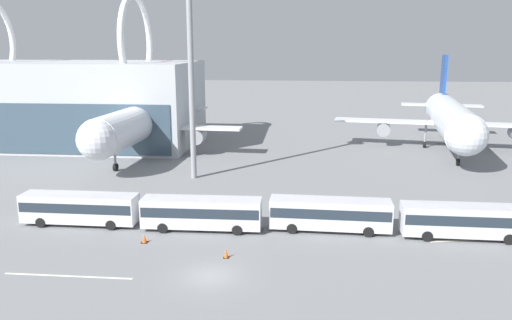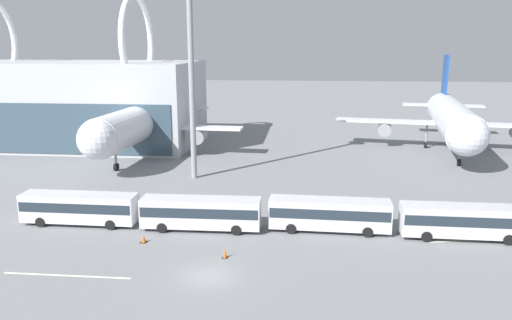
% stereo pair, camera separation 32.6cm
% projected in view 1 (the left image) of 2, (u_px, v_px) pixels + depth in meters
% --- Properties ---
extents(ground_plane, '(440.00, 440.00, 0.00)m').
position_uv_depth(ground_plane, '(211.00, 276.00, 38.66)').
color(ground_plane, slate).
extents(airliner_at_gate_near, '(32.26, 36.47, 14.65)m').
position_uv_depth(airliner_at_gate_near, '(142.00, 122.00, 80.31)').
color(airliner_at_gate_near, silver).
rests_on(airliner_at_gate_near, ground_plane).
extents(airliner_at_gate_far, '(38.81, 38.78, 15.68)m').
position_uv_depth(airliner_at_gate_far, '(451.00, 118.00, 83.96)').
color(airliner_at_gate_far, silver).
rests_on(airliner_at_gate_far, ground_plane).
extents(shuttle_bus_0, '(11.52, 2.68, 3.14)m').
position_uv_depth(shuttle_bus_0, '(80.00, 207.00, 49.37)').
color(shuttle_bus_0, silver).
rests_on(shuttle_bus_0, ground_plane).
extents(shuttle_bus_1, '(11.54, 2.75, 3.14)m').
position_uv_depth(shuttle_bus_1, '(202.00, 211.00, 47.99)').
color(shuttle_bus_1, silver).
rests_on(shuttle_bus_1, ground_plane).
extents(shuttle_bus_2, '(11.57, 2.88, 3.14)m').
position_uv_depth(shuttle_bus_2, '(330.00, 212.00, 47.70)').
color(shuttle_bus_2, silver).
rests_on(shuttle_bus_2, ground_plane).
extents(shuttle_bus_3, '(11.52, 2.71, 3.14)m').
position_uv_depth(shuttle_bus_3, '(465.00, 219.00, 45.87)').
color(shuttle_bus_3, silver).
rests_on(shuttle_bus_3, ground_plane).
extents(floodlight_mast, '(2.35, 2.35, 29.39)m').
position_uv_depth(floodlight_mast, '(190.00, 50.00, 63.53)').
color(floodlight_mast, gray).
rests_on(floodlight_mast, ground_plane).
extents(lane_stripe_0, '(10.28, 0.27, 0.01)m').
position_uv_depth(lane_stripe_0, '(68.00, 276.00, 38.66)').
color(lane_stripe_0, silver).
rests_on(lane_stripe_0, ground_plane).
extents(lane_stripe_3, '(8.38, 2.25, 0.01)m').
position_uv_depth(lane_stripe_3, '(474.00, 239.00, 45.94)').
color(lane_stripe_3, silver).
rests_on(lane_stripe_3, ground_plane).
extents(traffic_cone_0, '(0.48, 0.48, 0.82)m').
position_uv_depth(traffic_cone_0, '(226.00, 253.00, 41.92)').
color(traffic_cone_0, black).
rests_on(traffic_cone_0, ground_plane).
extents(traffic_cone_1, '(0.61, 0.61, 0.71)m').
position_uv_depth(traffic_cone_1, '(144.00, 239.00, 45.18)').
color(traffic_cone_1, black).
rests_on(traffic_cone_1, ground_plane).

